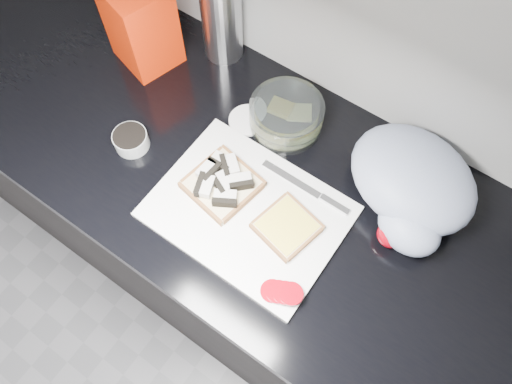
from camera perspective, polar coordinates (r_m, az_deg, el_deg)
base_cabinet at (r=1.55m, az=-0.32°, el=-6.29°), size 3.50×0.60×0.86m
countertop at (r=1.14m, az=-0.43°, el=1.63°), size 3.50×0.64×0.04m
cutting_board at (r=1.07m, az=-0.92°, el=-2.23°), size 0.40×0.30×0.01m
bread_left at (r=1.08m, az=-3.87°, el=1.08°), size 0.16×0.16×0.04m
bread_right at (r=1.04m, az=3.55°, el=-3.97°), size 0.14×0.14×0.02m
tomato_slices at (r=1.00m, az=2.95°, el=-11.38°), size 0.09×0.07×0.02m
knife at (r=1.09m, az=6.85°, el=-0.17°), size 0.22×0.02×0.01m
seed_tub at (r=1.17m, az=-14.12°, el=5.84°), size 0.08×0.08×0.04m
tub_lid at (r=1.19m, az=-0.97°, el=8.21°), size 0.11×0.11×0.01m
glass_bowl at (r=1.16m, az=3.47°, el=8.71°), size 0.17×0.17×0.07m
bread_bag at (r=1.27m, az=-12.99°, el=18.21°), size 0.17×0.16×0.22m
steel_canister at (r=1.25m, az=-3.96°, el=19.41°), size 0.10×0.10×0.23m
grocery_bag at (r=1.09m, az=17.42°, el=0.79°), size 0.33×0.31×0.13m
whole_tomatoes at (r=1.06m, az=15.20°, el=-4.67°), size 0.06×0.06×0.06m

